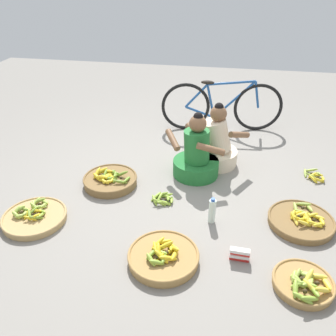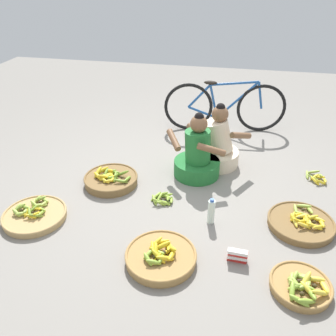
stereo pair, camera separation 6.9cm
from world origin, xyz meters
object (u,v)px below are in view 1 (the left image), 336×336
Objects in this scene: loose_bananas_back_right at (314,176)px; packet_carton_stack at (240,254)px; vendor_woman_behind at (216,145)px; banana_basket_mid_right at (163,256)px; banana_basket_front_left at (110,180)px; loose_bananas_near_vendor at (163,199)px; vendor_woman_front at (196,156)px; water_bottle at (212,211)px; banana_basket_front_right at (304,283)px; bicycle_leaning at (222,106)px; banana_basket_mid_left at (301,220)px; banana_basket_near_bicycle at (34,217)px.

packet_carton_stack is (-0.83, -1.44, 0.03)m from loose_bananas_back_right.
vendor_woman_behind reaches higher than banana_basket_mid_right.
banana_basket_front_left is 0.66m from loose_bananas_near_vendor.
water_bottle is (0.25, -0.82, -0.11)m from vendor_woman_front.
banana_basket_front_right is 0.99m from water_bottle.
banana_basket_mid_right is 1.00× the size of banana_basket_front_left.
bicycle_leaning is 2.86× the size of banana_basket_mid_right.
bicycle_leaning is 2.89m from banana_basket_front_right.
bicycle_leaning is 2.13m from water_bottle.
water_bottle is (0.35, 0.57, 0.08)m from banana_basket_mid_right.
banana_basket_front_left is 2.16× the size of loose_bananas_back_right.
loose_bananas_near_vendor is (-0.27, -0.58, -0.21)m from vendor_woman_front.
vendor_woman_front is 1.37m from loose_bananas_back_right.
banana_basket_mid_left is at bearing -33.27° from vendor_woman_front.
packet_carton_stack is (1.41, -0.89, 0.00)m from banana_basket_front_left.
banana_basket_mid_right is at bearing -78.49° from loose_bananas_near_vendor.
loose_bananas_near_vendor is (-1.34, 0.12, -0.01)m from banana_basket_mid_left.
packet_carton_stack is at bearing -68.10° from vendor_woman_front.
vendor_woman_behind is 1.31× the size of banana_basket_mid_right.
bicycle_leaning is 10.15× the size of packet_carton_stack.
bicycle_leaning is 6.84× the size of loose_bananas_near_vendor.
vendor_woman_front is 4.56× the size of packet_carton_stack.
banana_basket_mid_right reaches higher than loose_bananas_back_right.
packet_carton_stack is at bearing -135.15° from banana_basket_mid_left.
banana_basket_near_bicycle is (-1.61, -1.39, -0.20)m from vendor_woman_behind.
loose_bananas_near_vendor is at bearing 144.68° from banana_basket_front_right.
vendor_woman_behind is 1.27× the size of banana_basket_mid_left.
vendor_woman_behind is 0.46× the size of bicycle_leaning.
banana_basket_mid_left is 0.77m from banana_basket_front_right.
loose_bananas_back_right is at bearing -44.90° from bicycle_leaning.
loose_bananas_back_right is 1.64× the size of packet_carton_stack.
banana_basket_front_left reaches higher than banana_basket_front_right.
vendor_woman_front reaches higher than loose_bananas_near_vendor.
banana_basket_mid_right is 2.39× the size of loose_bananas_near_vendor.
water_bottle is at bearing 120.30° from packet_carton_stack.
bicycle_leaning is at bearing 80.82° from vendor_woman_front.
banana_basket_front_left reaches higher than packet_carton_stack.
loose_bananas_near_vendor is at bearing -17.90° from banana_basket_front_left.
banana_basket_near_bicycle is 3.03m from loose_bananas_back_right.
vendor_woman_behind reaches higher than banana_basket_front_right.
vendor_woman_behind is (0.20, 0.29, 0.00)m from vendor_woman_front.
loose_bananas_near_vendor is at bearing 138.59° from packet_carton_stack.
banana_basket_mid_left is at bearing -5.26° from loose_bananas_near_vendor.
banana_basket_front_left is 2.30m from loose_bananas_back_right.
loose_bananas_near_vendor is (0.63, -0.20, -0.03)m from banana_basket_front_left.
bicycle_leaning is 2.72m from banana_basket_mid_right.
banana_basket_front_left is at bearing 158.97° from water_bottle.
water_bottle is (0.04, -1.11, -0.12)m from vendor_woman_behind.
banana_basket_near_bicycle is at bearing 175.02° from packet_carton_stack.
water_bottle reaches higher than loose_bananas_back_right.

